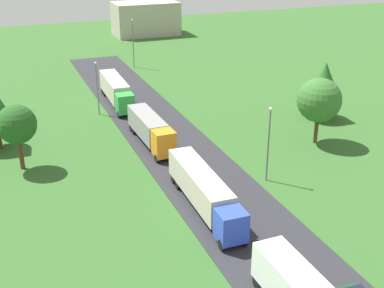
{
  "coord_description": "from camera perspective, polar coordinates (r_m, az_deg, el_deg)",
  "views": [
    {
      "loc": [
        -19.2,
        -9.79,
        25.17
      ],
      "look_at": [
        -0.12,
        38.15,
        2.91
      ],
      "focal_mm": 46.97,
      "sensor_mm": 36.0,
      "label": 1
    }
  ],
  "objects": [
    {
      "name": "lamppost_second",
      "position": [
        53.2,
        8.69,
        0.37
      ],
      "size": [
        0.36,
        0.36,
        8.35
      ],
      "color": "slate",
      "rests_on": "ground"
    },
    {
      "name": "lane_marking_centre",
      "position": [
        42.65,
        10.05,
        -13.14
      ],
      "size": [
        0.16,
        117.89,
        0.01
      ],
      "color": "white",
      "rests_on": "road"
    },
    {
      "name": "tree_maple",
      "position": [
        72.93,
        14.8,
        6.69
      ],
      "size": [
        5.39,
        5.39,
        8.2
      ],
      "color": "#513823",
      "rests_on": "ground"
    },
    {
      "name": "lamppost_fourth",
      "position": [
        99.07,
        -6.72,
        11.51
      ],
      "size": [
        0.36,
        0.36,
        9.29
      ],
      "color": "slate",
      "rests_on": "ground"
    },
    {
      "name": "lamppost_third",
      "position": [
        73.59,
        -10.72,
        6.54
      ],
      "size": [
        0.36,
        0.36,
        7.87
      ],
      "color": "slate",
      "rests_on": "ground"
    },
    {
      "name": "tree_birch",
      "position": [
        63.95,
        14.25,
        4.83
      ],
      "size": [
        5.51,
        5.51,
        8.42
      ],
      "color": "#513823",
      "rests_on": "ground"
    },
    {
      "name": "road",
      "position": [
        46.65,
        6.44,
        -9.44
      ],
      "size": [
        10.0,
        140.0,
        0.06
      ],
      "primitive_type": "cube",
      "color": "#2B2B30",
      "rests_on": "ground"
    },
    {
      "name": "tree_oak",
      "position": [
        58.3,
        -19.3,
        2.09
      ],
      "size": [
        4.4,
        4.4,
        7.58
      ],
      "color": "#513823",
      "rests_on": "ground"
    },
    {
      "name": "truck_second",
      "position": [
        48.22,
        1.36,
        -5.23
      ],
      "size": [
        2.84,
        14.57,
        3.54
      ],
      "color": "blue",
      "rests_on": "road"
    },
    {
      "name": "truck_third",
      "position": [
        62.86,
        -4.73,
        1.73
      ],
      "size": [
        2.68,
        12.0,
        3.54
      ],
      "color": "orange",
      "rests_on": "road"
    },
    {
      "name": "truck_fourth",
      "position": [
        78.56,
        -8.62,
        6.08
      ],
      "size": [
        2.83,
        13.82,
        3.77
      ],
      "color": "green",
      "rests_on": "road"
    },
    {
      "name": "distant_building",
      "position": [
        131.62,
        -5.29,
        14.01
      ],
      "size": [
        15.91,
        9.46,
        8.1
      ],
      "primitive_type": "cube",
      "color": "#B2A899",
      "rests_on": "ground"
    }
  ]
}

